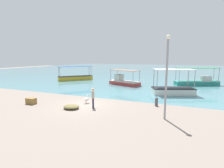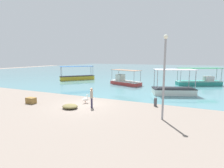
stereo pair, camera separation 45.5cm
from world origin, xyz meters
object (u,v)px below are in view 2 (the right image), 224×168
at_px(lamp_post, 164,73).
at_px(mooring_bollard, 155,102).
at_px(fishing_boat_near_right, 125,81).
at_px(fishing_boat_far_right, 200,81).
at_px(fishing_boat_far_left, 77,77).
at_px(pelican, 86,99).
at_px(cargo_crate, 31,101).
at_px(net_pile, 70,106).
at_px(fisherman_standing, 92,97).
at_px(fishing_boat_outer, 173,90).

distance_m(lamp_post, mooring_bollard, 4.28).
relative_size(fishing_boat_near_right, mooring_bollard, 6.92).
bearing_deg(mooring_bollard, fishing_boat_far_right, 74.63).
height_order(fishing_boat_far_left, fishing_boat_far_right, fishing_boat_far_right).
relative_size(pelican, cargo_crate, 0.93).
xyz_separation_m(fishing_boat_far_left, mooring_bollard, (16.95, -12.51, -0.13)).
height_order(fishing_boat_far_right, pelican, fishing_boat_far_right).
bearing_deg(net_pile, fishing_boat_near_right, 91.31).
xyz_separation_m(fishing_boat_near_right, net_pile, (0.32, -14.11, -0.38)).
distance_m(fisherman_standing, cargo_crate, 5.93).
bearing_deg(fishing_boat_near_right, fishing_boat_far_left, 169.19).
bearing_deg(lamp_post, fishing_boat_near_right, 119.29).
xyz_separation_m(fishing_boat_far_right, net_pile, (-10.32, -18.12, -0.39)).
distance_m(fishing_boat_far_left, mooring_bollard, 21.07).
bearing_deg(fishing_boat_near_right, fishing_boat_far_right, 20.68).
bearing_deg(fishing_boat_outer, fishing_boat_near_right, 148.20).
bearing_deg(net_pile, fishing_boat_outer, 52.26).
bearing_deg(mooring_bollard, fishing_boat_outer, 80.67).
bearing_deg(fishing_boat_near_right, mooring_bollard, -57.81).
bearing_deg(lamp_post, cargo_crate, -177.02).
bearing_deg(fisherman_standing, mooring_bollard, 29.22).
distance_m(fishing_boat_near_right, lamp_post, 15.88).
distance_m(pelican, net_pile, 2.00).
xyz_separation_m(mooring_bollard, net_pile, (-6.32, -3.57, -0.23)).
bearing_deg(fisherman_standing, fishing_boat_near_right, 98.03).
xyz_separation_m(pelican, lamp_post, (7.09, -1.53, 2.79)).
xyz_separation_m(fishing_boat_near_right, cargo_crate, (-3.94, -14.26, -0.28)).
distance_m(fishing_boat_outer, pelican, 10.22).
xyz_separation_m(fishing_boat_near_right, fishing_boat_far_right, (10.64, 4.02, 0.01)).
bearing_deg(fishing_boat_far_left, fisherman_standing, -51.26).
distance_m(fishing_boat_far_left, cargo_crate, 17.44).
height_order(pelican, fisherman_standing, fisherman_standing).
bearing_deg(net_pile, mooring_bollard, 29.45).
height_order(fishing_boat_far_right, mooring_bollard, fishing_boat_far_right).
xyz_separation_m(pelican, fisherman_standing, (1.29, -1.08, 0.53)).
xyz_separation_m(mooring_bollard, cargo_crate, (-10.58, -3.72, -0.14)).
bearing_deg(fishing_boat_far_right, fishing_boat_near_right, -159.32).
xyz_separation_m(fishing_boat_outer, lamp_post, (0.07, -8.95, 2.61)).
bearing_deg(fishing_boat_near_right, fisherman_standing, -81.97).
height_order(mooring_bollard, net_pile, mooring_bollard).
bearing_deg(mooring_bollard, net_pile, -150.55).
relative_size(fishing_boat_far_right, pelican, 8.30).
distance_m(fishing_boat_far_right, net_pile, 20.86).
distance_m(mooring_bollard, cargo_crate, 11.21).
distance_m(fishing_boat_near_right, fisherman_standing, 13.35).
height_order(fishing_boat_outer, lamp_post, lamp_post).
xyz_separation_m(fishing_boat_far_left, fishing_boat_outer, (17.91, -6.68, 0.01)).
bearing_deg(fisherman_standing, fishing_boat_outer, 56.01).
relative_size(fishing_boat_far_left, net_pile, 4.36).
bearing_deg(cargo_crate, fishing_boat_outer, 39.63).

